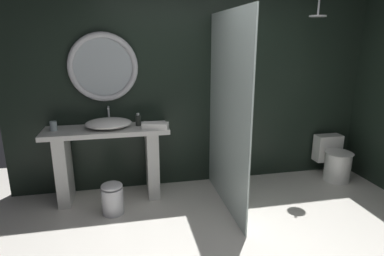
{
  "coord_description": "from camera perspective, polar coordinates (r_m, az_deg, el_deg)",
  "views": [
    {
      "loc": [
        -0.94,
        -2.18,
        1.9
      ],
      "look_at": [
        -0.29,
        0.92,
        1.02
      ],
      "focal_mm": 30.15,
      "sensor_mm": 36.0,
      "label": 1
    }
  ],
  "objects": [
    {
      "name": "back_wall_panel",
      "position": [
        4.23,
        1.15,
        7.31
      ],
      "size": [
        4.8,
        0.1,
        2.6
      ],
      "primitive_type": "cube",
      "color": "black",
      "rests_on": "ground_plane"
    },
    {
      "name": "vanity_counter",
      "position": [
        4.01,
        -14.55,
        -4.78
      ],
      "size": [
        1.44,
        0.48,
        0.89
      ],
      "color": "silver",
      "rests_on": "ground_plane"
    },
    {
      "name": "vessel_sink",
      "position": [
        3.91,
        -14.55,
        0.82
      ],
      "size": [
        0.54,
        0.44,
        0.22
      ],
      "color": "white",
      "rests_on": "vanity_counter"
    },
    {
      "name": "tumbler_cup",
      "position": [
        3.99,
        -23.31,
        0.33
      ],
      "size": [
        0.08,
        0.08,
        0.11
      ],
      "primitive_type": "cylinder",
      "color": "silver",
      "rests_on": "vanity_counter"
    },
    {
      "name": "soap_dispenser",
      "position": [
        3.93,
        -9.5,
        1.41
      ],
      "size": [
        0.06,
        0.06,
        0.15
      ],
      "color": "#282D28",
      "rests_on": "vanity_counter"
    },
    {
      "name": "round_wall_mirror",
      "position": [
        4.01,
        -15.43,
        10.32
      ],
      "size": [
        0.82,
        0.07,
        0.82
      ],
      "color": "silver"
    },
    {
      "name": "shower_glass_panel",
      "position": [
        3.59,
        6.28,
        2.5
      ],
      "size": [
        0.02,
        1.41,
        2.2
      ],
      "primitive_type": "cube",
      "color": "silver",
      "rests_on": "ground_plane"
    },
    {
      "name": "rain_shower_head",
      "position": [
        4.4,
        21.4,
        18.35
      ],
      "size": [
        0.2,
        0.2,
        0.34
      ],
      "color": "silver"
    },
    {
      "name": "toilet",
      "position": [
        4.94,
        23.85,
        -5.16
      ],
      "size": [
        0.37,
        0.55,
        0.58
      ],
      "color": "white",
      "rests_on": "ground_plane"
    },
    {
      "name": "waste_bin",
      "position": [
        3.79,
        -13.89,
        -11.92
      ],
      "size": [
        0.24,
        0.24,
        0.37
      ],
      "color": "silver",
      "rests_on": "ground_plane"
    },
    {
      "name": "folded_hand_towel",
      "position": [
        3.77,
        -6.5,
        0.4
      ],
      "size": [
        0.33,
        0.22,
        0.07
      ],
      "primitive_type": "cube",
      "rotation": [
        0.0,
        0.0,
        -0.29
      ],
      "color": "white",
      "rests_on": "vanity_counter"
    }
  ]
}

